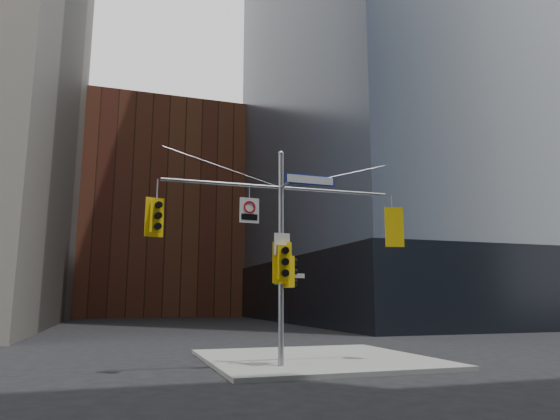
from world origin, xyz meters
TOP-DOWN VIEW (x-y plane):
  - ground at (0.00, 0.00)m, footprint 160.00×160.00m
  - sidewalk_corner at (2.00, 4.00)m, footprint 8.00×8.00m
  - podium_ne at (28.00, 32.00)m, footprint 36.40×36.40m
  - brick_midrise at (0.00, 58.00)m, footprint 26.00×20.00m
  - signal_assembly at (0.00, 1.99)m, footprint 8.00×0.80m
  - traffic_light_west_arm at (-4.09, 2.01)m, footprint 0.58×0.55m
  - traffic_light_east_arm at (4.25, 1.99)m, footprint 0.67×0.61m
  - traffic_light_pole_side at (0.32, 2.01)m, footprint 0.45×0.38m
  - traffic_light_pole_front at (0.00, 1.73)m, footprint 0.65×0.53m
  - street_sign_blade at (1.07, 2.00)m, footprint 1.84×0.10m
  - regulatory_sign_arm at (-1.10, 1.97)m, footprint 0.67×0.11m
  - regulatory_sign_pole at (0.00, 1.88)m, footprint 0.56×0.08m
  - street_blade_ew at (0.45, 2.00)m, footprint 0.76×0.03m
  - street_blade_ns at (0.00, 2.45)m, footprint 0.14×0.79m

SIDE VIEW (x-z plane):
  - ground at x=0.00m, z-range 0.00..0.00m
  - sidewalk_corner at x=2.00m, z-range 0.00..0.15m
  - street_blade_ns at x=0.00m, z-range 2.74..2.90m
  - podium_ne at x=28.00m, z-range 0.00..6.00m
  - street_blade_ew at x=0.45m, z-range 2.95..3.10m
  - traffic_light_pole_side at x=0.32m, z-range 2.63..3.67m
  - traffic_light_pole_front at x=0.00m, z-range 2.77..4.13m
  - regulatory_sign_pole at x=0.00m, z-range 3.68..4.40m
  - signal_assembly at x=0.00m, z-range 0.77..8.07m
  - traffic_light_west_arm at x=-4.09m, z-range 4.18..5.42m
  - traffic_light_east_arm at x=4.25m, z-range 4.09..5.51m
  - regulatory_sign_arm at x=-1.10m, z-range 4.76..5.60m
  - street_sign_blade at x=1.07m, z-range 6.17..6.53m
  - brick_midrise at x=0.00m, z-range 0.00..28.00m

